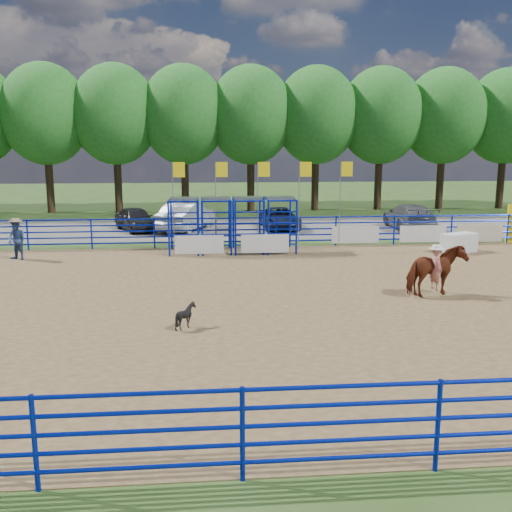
# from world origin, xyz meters

# --- Properties ---
(ground) EXTENTS (120.00, 120.00, 0.00)m
(ground) POSITION_xyz_m (0.00, 0.00, 0.00)
(ground) COLOR #3F5C24
(ground) RESTS_ON ground
(arena_dirt) EXTENTS (30.00, 20.00, 0.02)m
(arena_dirt) POSITION_xyz_m (0.00, 0.00, 0.01)
(arena_dirt) COLOR olive
(arena_dirt) RESTS_ON ground
(gravel_strip) EXTENTS (40.00, 10.00, 0.01)m
(gravel_strip) POSITION_xyz_m (0.00, 17.00, 0.01)
(gravel_strip) COLOR slate
(gravel_strip) RESTS_ON ground
(announcer_table) EXTENTS (1.84, 1.36, 0.89)m
(announcer_table) POSITION_xyz_m (8.36, 7.67, 0.47)
(announcer_table) COLOR silver
(announcer_table) RESTS_ON arena_dirt
(horse_and_rider) EXTENTS (2.21, 1.53, 2.42)m
(horse_and_rider) POSITION_xyz_m (4.08, 0.05, 0.94)
(horse_and_rider) COLOR maroon
(horse_and_rider) RESTS_ON arena_dirt
(calf) EXTENTS (0.71, 0.65, 0.71)m
(calf) POSITION_xyz_m (-4.08, -2.64, 0.37)
(calf) COLOR black
(calf) RESTS_ON arena_dirt
(spectator_cowboy) EXTENTS (1.06, 0.99, 1.80)m
(spectator_cowboy) POSITION_xyz_m (-11.74, 7.61, 0.92)
(spectator_cowboy) COLOR navy
(spectator_cowboy) RESTS_ON arena_dirt
(car_a) EXTENTS (3.20, 4.38, 1.39)m
(car_a) POSITION_xyz_m (-7.61, 16.12, 0.70)
(car_a) COLOR black
(car_a) RESTS_ON gravel_strip
(car_b) EXTENTS (3.45, 5.29, 1.65)m
(car_b) POSITION_xyz_m (-4.61, 15.89, 0.83)
(car_b) COLOR gray
(car_b) RESTS_ON gravel_strip
(car_c) EXTENTS (2.22, 4.57, 1.25)m
(car_c) POSITION_xyz_m (0.98, 16.22, 0.64)
(car_c) COLOR black
(car_c) RESTS_ON gravel_strip
(car_d) EXTENTS (2.46, 5.41, 1.54)m
(car_d) POSITION_xyz_m (8.65, 15.11, 0.78)
(car_d) COLOR #5A5A5C
(car_d) RESTS_ON gravel_strip
(perimeter_fence) EXTENTS (30.10, 20.10, 1.50)m
(perimeter_fence) POSITION_xyz_m (0.00, 0.00, 0.75)
(perimeter_fence) COLOR #081CB6
(perimeter_fence) RESTS_ON ground
(chute_assembly) EXTENTS (19.32, 2.41, 4.20)m
(chute_assembly) POSITION_xyz_m (-1.90, 8.84, 1.26)
(chute_assembly) COLOR #081CB6
(chute_assembly) RESTS_ON ground
(treeline) EXTENTS (56.40, 6.40, 11.24)m
(treeline) POSITION_xyz_m (0.00, 26.00, 7.53)
(treeline) COLOR #3F2B19
(treeline) RESTS_ON ground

